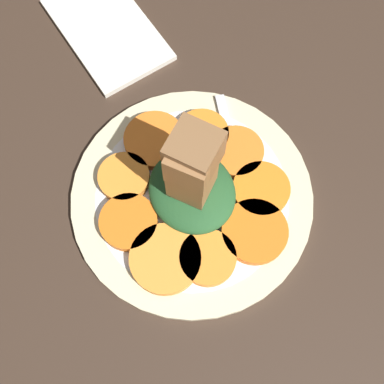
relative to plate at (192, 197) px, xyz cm
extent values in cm
cube|color=#38281E|center=(0.00, 0.00, -1.52)|extent=(120.00, 120.00, 2.00)
cylinder|color=beige|center=(0.00, 0.00, -0.02)|extent=(27.70, 27.70, 1.00)
cylinder|color=white|center=(0.00, 0.00, 0.03)|extent=(22.16, 22.16, 1.00)
cylinder|color=orange|center=(7.99, 0.33, 1.19)|extent=(7.23, 7.23, 1.23)
cylinder|color=orange|center=(5.88, 5.42, 1.19)|extent=(5.90, 5.90, 1.23)
cylinder|color=orange|center=(1.03, 7.71, 1.19)|extent=(6.44, 6.44, 1.23)
cylinder|color=orange|center=(-4.70, 6.53, 1.19)|extent=(7.74, 7.74, 1.23)
cylinder|color=orange|center=(-7.11, 2.66, 1.19)|extent=(6.15, 6.15, 1.23)
cylinder|color=orange|center=(-7.53, -3.25, 1.19)|extent=(7.29, 7.29, 1.23)
cylinder|color=orange|center=(-3.92, -6.77, 1.19)|extent=(6.50, 6.50, 1.23)
cylinder|color=orange|center=(1.44, -7.13, 1.19)|extent=(6.37, 6.37, 1.23)
cylinder|color=orange|center=(5.55, -5.07, 1.19)|extent=(6.32, 6.32, 1.23)
ellipsoid|color=#235128|center=(0.00, 0.00, 1.97)|extent=(10.46, 9.41, 2.77)
cube|color=#9E754C|center=(1.77, -1.10, 4.96)|extent=(4.44, 4.44, 3.21)
cube|color=olive|center=(0.12, 0.10, 5.44)|extent=(5.73, 5.73, 4.16)
cube|color=brown|center=(0.51, -0.58, 10.33)|extent=(6.34, 6.34, 4.65)
cube|color=olive|center=(-0.20, -0.16, 9.78)|extent=(5.91, 5.91, 4.28)
cube|color=silver|center=(3.56, -7.71, 0.78)|extent=(11.26, 5.50, 0.40)
cube|color=silver|center=(-2.52, -5.20, 0.78)|extent=(2.20, 2.68, 0.40)
cube|color=silver|center=(-5.69, -4.97, 0.78)|extent=(4.39, 2.05, 0.40)
cube|color=silver|center=(-5.43, -4.35, 0.78)|extent=(4.39, 2.05, 0.40)
cube|color=silver|center=(-5.18, -3.73, 0.78)|extent=(4.39, 2.05, 0.40)
cube|color=silver|center=(-4.92, -3.12, 0.78)|extent=(4.39, 2.05, 0.40)
cube|color=silver|center=(26.02, -3.64, -0.12)|extent=(17.73, 10.64, 0.80)
camera|label=1|loc=(-15.87, 10.46, 51.90)|focal=45.00mm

